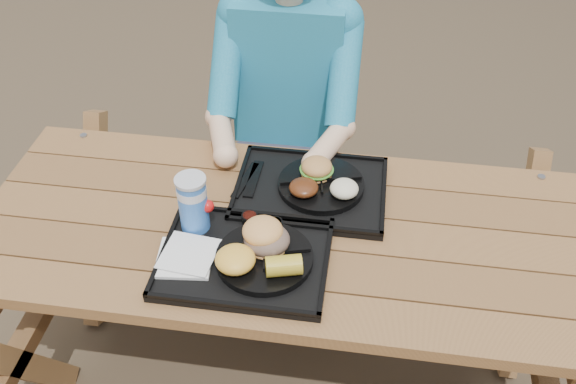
# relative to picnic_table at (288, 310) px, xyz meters

# --- Properties ---
(ground) EXTENTS (60.00, 60.00, 0.00)m
(ground) POSITION_rel_picnic_table_xyz_m (0.00, 0.00, -0.38)
(ground) COLOR #999999
(ground) RESTS_ON ground
(picnic_table) EXTENTS (1.80, 1.49, 0.75)m
(picnic_table) POSITION_rel_picnic_table_xyz_m (0.00, 0.00, 0.00)
(picnic_table) COLOR #999999
(picnic_table) RESTS_ON ground
(tray_near) EXTENTS (0.45, 0.35, 0.02)m
(tray_near) POSITION_rel_picnic_table_xyz_m (-0.09, -0.15, 0.39)
(tray_near) COLOR black
(tray_near) RESTS_ON picnic_table
(tray_far) EXTENTS (0.45, 0.35, 0.02)m
(tray_far) POSITION_rel_picnic_table_xyz_m (0.05, 0.15, 0.39)
(tray_far) COLOR black
(tray_far) RESTS_ON picnic_table
(plate_near) EXTENTS (0.26, 0.26, 0.02)m
(plate_near) POSITION_rel_picnic_table_xyz_m (-0.04, -0.16, 0.41)
(plate_near) COLOR black
(plate_near) RESTS_ON tray_near
(plate_far) EXTENTS (0.26, 0.26, 0.02)m
(plate_far) POSITION_rel_picnic_table_xyz_m (0.08, 0.16, 0.41)
(plate_far) COLOR black
(plate_far) RESTS_ON tray_far
(napkin_stack) EXTENTS (0.16, 0.16, 0.02)m
(napkin_stack) POSITION_rel_picnic_table_xyz_m (-0.25, -0.19, 0.40)
(napkin_stack) COLOR white
(napkin_stack) RESTS_ON tray_near
(soda_cup) EXTENTS (0.08, 0.08, 0.16)m
(soda_cup) POSITION_rel_picnic_table_xyz_m (-0.25, -0.06, 0.48)
(soda_cup) COLOR blue
(soda_cup) RESTS_ON tray_near
(condiment_bbq) EXTENTS (0.05, 0.05, 0.03)m
(condiment_bbq) POSITION_rel_picnic_table_xyz_m (-0.11, -0.02, 0.41)
(condiment_bbq) COLOR black
(condiment_bbq) RESTS_ON tray_near
(condiment_mustard) EXTENTS (0.04, 0.04, 0.03)m
(condiment_mustard) POSITION_rel_picnic_table_xyz_m (-0.03, -0.03, 0.41)
(condiment_mustard) COLOR #F3AC1B
(condiment_mustard) RESTS_ON tray_near
(sandwich) EXTENTS (0.12, 0.12, 0.12)m
(sandwich) POSITION_rel_picnic_table_xyz_m (-0.04, -0.12, 0.47)
(sandwich) COLOR #F2A555
(sandwich) RESTS_ON plate_near
(mac_cheese) EXTENTS (0.11, 0.11, 0.05)m
(mac_cheese) POSITION_rel_picnic_table_xyz_m (-0.11, -0.21, 0.44)
(mac_cheese) COLOR yellow
(mac_cheese) RESTS_ON plate_near
(corn_cob) EXTENTS (0.11, 0.11, 0.05)m
(corn_cob) POSITION_rel_picnic_table_xyz_m (0.02, -0.21, 0.44)
(corn_cob) COLOR gold
(corn_cob) RESTS_ON plate_near
(cutlery_far) EXTENTS (0.03, 0.17, 0.01)m
(cutlery_far) POSITION_rel_picnic_table_xyz_m (-0.13, 0.17, 0.40)
(cutlery_far) COLOR black
(cutlery_far) RESTS_ON tray_far
(burger) EXTENTS (0.10, 0.10, 0.09)m
(burger) POSITION_rel_picnic_table_xyz_m (0.06, 0.20, 0.46)
(burger) COLOR #C48645
(burger) RESTS_ON plate_far
(baked_beans) EXTENTS (0.09, 0.09, 0.04)m
(baked_beans) POSITION_rel_picnic_table_xyz_m (0.03, 0.11, 0.43)
(baked_beans) COLOR #572811
(baked_beans) RESTS_ON plate_far
(potato_salad) EXTENTS (0.08, 0.08, 0.05)m
(potato_salad) POSITION_rel_picnic_table_xyz_m (0.15, 0.12, 0.44)
(potato_salad) COLOR #EEE8C9
(potato_salad) RESTS_ON plate_far
(diner) EXTENTS (0.48, 0.84, 1.28)m
(diner) POSITION_rel_picnic_table_xyz_m (-0.09, 0.66, 0.27)
(diner) COLOR teal
(diner) RESTS_ON ground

